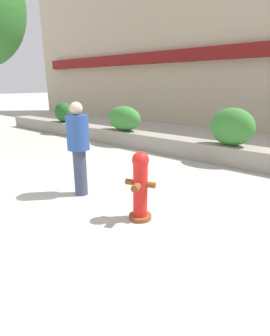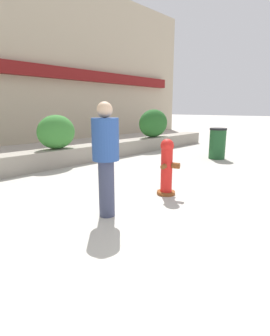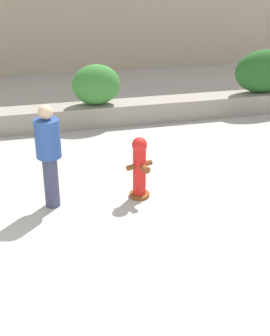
{
  "view_description": "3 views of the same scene",
  "coord_description": "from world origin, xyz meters",
  "px_view_note": "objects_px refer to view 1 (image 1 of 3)",
  "views": [
    {
      "loc": [
        3.93,
        -0.77,
        2.01
      ],
      "look_at": [
        0.91,
        2.93,
        0.49
      ],
      "focal_mm": 28.0,
      "sensor_mm": 36.0,
      "label": 1
    },
    {
      "loc": [
        -2.31,
        -0.75,
        1.63
      ],
      "look_at": [
        0.99,
        2.35,
        0.6
      ],
      "focal_mm": 28.0,
      "sensor_mm": 36.0,
      "label": 2
    },
    {
      "loc": [
        -0.17,
        -4.73,
        3.82
      ],
      "look_at": [
        1.62,
        2.3,
        0.47
      ],
      "focal_mm": 50.0,
      "sensor_mm": 36.0,
      "label": 3
    }
  ],
  "objects_px": {
    "hedge_bush_1": "(124,118)",
    "pedestrian": "(78,144)",
    "fire_hydrant": "(140,186)",
    "hedge_bush_0": "(64,112)",
    "hedge_bush_2": "(232,127)"
  },
  "relations": [
    {
      "from": "hedge_bush_0",
      "to": "hedge_bush_2",
      "type": "distance_m",
      "value": 7.09
    },
    {
      "from": "hedge_bush_0",
      "to": "hedge_bush_2",
      "type": "relative_size",
      "value": 0.79
    },
    {
      "from": "hedge_bush_0",
      "to": "fire_hydrant",
      "type": "xyz_separation_m",
      "value": [
        7.13,
        -3.86,
        -0.35
      ]
    },
    {
      "from": "hedge_bush_0",
      "to": "hedge_bush_1",
      "type": "xyz_separation_m",
      "value": [
        3.39,
        0.0,
        0.01
      ]
    },
    {
      "from": "pedestrian",
      "to": "fire_hydrant",
      "type": "bearing_deg",
      "value": -1.97
    },
    {
      "from": "hedge_bush_1",
      "to": "hedge_bush_2",
      "type": "distance_m",
      "value": 3.7
    },
    {
      "from": "hedge_bush_1",
      "to": "pedestrian",
      "type": "relative_size",
      "value": 0.78
    },
    {
      "from": "fire_hydrant",
      "to": "pedestrian",
      "type": "xyz_separation_m",
      "value": [
        -1.47,
        0.05,
        0.44
      ]
    },
    {
      "from": "hedge_bush_0",
      "to": "fire_hydrant",
      "type": "bearing_deg",
      "value": -28.44
    },
    {
      "from": "hedge_bush_0",
      "to": "hedge_bush_1",
      "type": "height_order",
      "value": "hedge_bush_1"
    },
    {
      "from": "hedge_bush_2",
      "to": "hedge_bush_1",
      "type": "bearing_deg",
      "value": 180.0
    },
    {
      "from": "hedge_bush_0",
      "to": "hedge_bush_2",
      "type": "height_order",
      "value": "hedge_bush_2"
    },
    {
      "from": "hedge_bush_1",
      "to": "hedge_bush_2",
      "type": "height_order",
      "value": "hedge_bush_2"
    },
    {
      "from": "hedge_bush_2",
      "to": "fire_hydrant",
      "type": "bearing_deg",
      "value": -89.37
    },
    {
      "from": "hedge_bush_1",
      "to": "fire_hydrant",
      "type": "bearing_deg",
      "value": -45.93
    }
  ]
}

